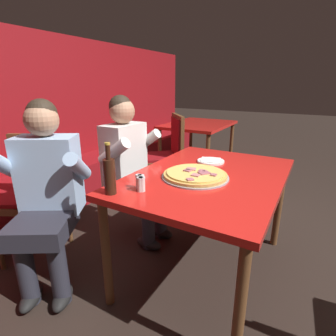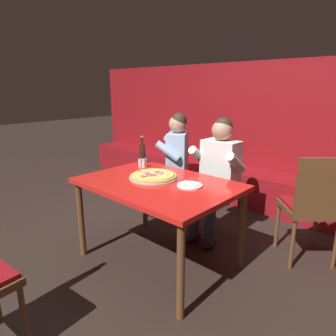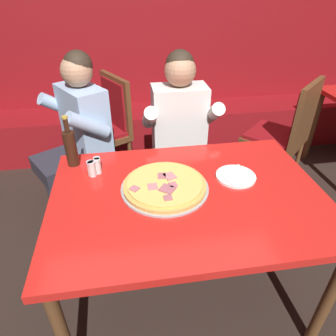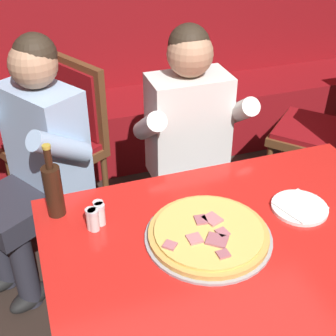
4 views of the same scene
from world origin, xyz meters
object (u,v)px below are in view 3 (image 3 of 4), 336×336
(diner_standing_companion, at_px, (76,135))
(shaker_oregano, at_px, (92,170))
(shaker_black_pepper, at_px, (91,169))
(dining_chair_near_left, at_px, (286,131))
(shaker_parmesan, at_px, (98,165))
(main_dining_table, at_px, (188,206))
(diner_seated_blue_shirt, at_px, (181,136))
(shaker_red_pepper_flakes, at_px, (98,167))
(pizza, at_px, (165,186))
(dining_chair_far_right, at_px, (106,124))
(plate_white_paper, at_px, (236,176))
(beer_bottle, at_px, (71,147))

(diner_standing_companion, bearing_deg, shaker_oregano, -75.61)
(shaker_black_pepper, xyz_separation_m, diner_standing_companion, (-0.16, 0.64, -0.11))
(shaker_black_pepper, distance_m, dining_chair_near_left, 1.66)
(shaker_parmesan, bearing_deg, shaker_black_pepper, -135.68)
(main_dining_table, distance_m, dining_chair_near_left, 1.37)
(shaker_black_pepper, xyz_separation_m, diner_seated_blue_shirt, (0.59, 0.50, -0.11))
(shaker_red_pepper_flakes, distance_m, diner_seated_blue_shirt, 0.74)
(pizza, bearing_deg, shaker_black_pepper, 154.14)
(pizza, xyz_separation_m, dining_chair_near_left, (1.13, 0.85, -0.20))
(shaker_parmesan, distance_m, diner_seated_blue_shirt, 0.73)
(shaker_black_pepper, relative_size, shaker_oregano, 1.00)
(diner_seated_blue_shirt, height_order, dining_chair_far_right, diner_seated_blue_shirt)
(plate_white_paper, relative_size, dining_chair_far_right, 0.21)
(shaker_black_pepper, bearing_deg, dining_chair_near_left, 24.30)
(diner_seated_blue_shirt, distance_m, diner_standing_companion, 0.76)
(pizza, xyz_separation_m, dining_chair_far_right, (-0.34, 1.25, -0.21))
(shaker_oregano, bearing_deg, dining_chair_near_left, 24.68)
(shaker_parmesan, xyz_separation_m, shaker_red_pepper_flakes, (0.00, -0.02, 0.00))
(pizza, relative_size, dining_chair_far_right, 0.45)
(plate_white_paper, height_order, shaker_parmesan, shaker_parmesan)
(dining_chair_near_left, distance_m, diner_standing_companion, 1.66)
(dining_chair_near_left, bearing_deg, pizza, -142.83)
(beer_bottle, height_order, shaker_parmesan, beer_bottle)
(beer_bottle, xyz_separation_m, shaker_black_pepper, (0.11, -0.13, -0.07))
(shaker_black_pepper, bearing_deg, plate_white_paper, -10.51)
(diner_standing_companion, bearing_deg, plate_white_paper, -40.38)
(pizza, relative_size, diner_standing_companion, 0.35)
(diner_seated_blue_shirt, relative_size, dining_chair_near_left, 1.25)
(shaker_red_pepper_flakes, bearing_deg, main_dining_table, -29.35)
(dining_chair_far_right, xyz_separation_m, diner_standing_companion, (-0.19, -0.43, 0.12))
(pizza, relative_size, shaker_black_pepper, 5.12)
(shaker_red_pepper_flakes, xyz_separation_m, dining_chair_near_left, (1.46, 0.66, -0.22))
(main_dining_table, xyz_separation_m, dining_chair_near_left, (1.02, 0.91, -0.10))
(main_dining_table, bearing_deg, diner_seated_blue_shirt, 81.71)
(plate_white_paper, bearing_deg, pizza, -174.24)
(shaker_parmesan, relative_size, diner_seated_blue_shirt, 0.07)
(plate_white_paper, relative_size, shaker_black_pepper, 2.44)
(shaker_parmesan, height_order, diner_standing_companion, diner_standing_companion)
(shaker_oregano, xyz_separation_m, diner_standing_companion, (-0.17, 0.64, -0.11))
(dining_chair_far_right, bearing_deg, shaker_oregano, -91.23)
(dining_chair_near_left, relative_size, diner_standing_companion, 0.80)
(plate_white_paper, xyz_separation_m, diner_seated_blue_shirt, (-0.17, 0.64, -0.08))
(main_dining_table, relative_size, shaker_red_pepper_flakes, 15.61)
(beer_bottle, xyz_separation_m, diner_seated_blue_shirt, (0.69, 0.37, -0.18))
(beer_bottle, relative_size, shaker_oregano, 3.40)
(shaker_black_pepper, bearing_deg, shaker_red_pepper_flakes, 24.05)
(plate_white_paper, xyz_separation_m, shaker_parmesan, (-0.72, 0.17, 0.03))
(plate_white_paper, distance_m, diner_standing_companion, 1.20)
(pizza, height_order, shaker_oregano, shaker_oregano)
(pizza, bearing_deg, shaker_parmesan, 147.80)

